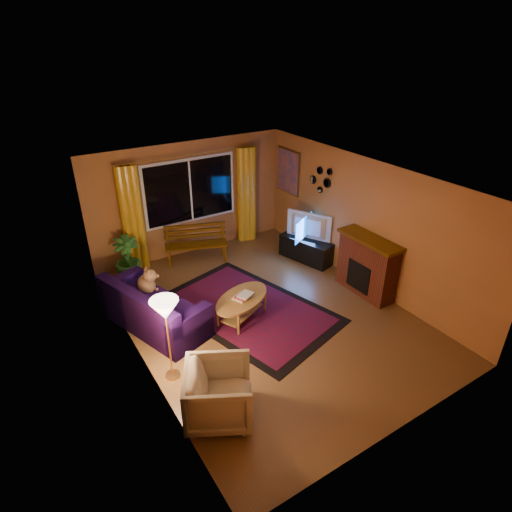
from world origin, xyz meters
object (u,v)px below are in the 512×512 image
floor_lamp (169,340)px  coffee_table (242,308)px  sofa (154,306)px  tv_console (306,250)px  armchair (219,391)px  bench (197,253)px

floor_lamp → coffee_table: 1.78m
coffee_table → sofa: bearing=155.2°
coffee_table → tv_console: (2.30, 1.13, 0.03)m
sofa → tv_console: (3.66, 0.50, -0.15)m
coffee_table → armchair: bearing=-128.4°
bench → sofa: sofa is taller
bench → floor_lamp: floor_lamp is taller
sofa → tv_console: sofa is taller
floor_lamp → tv_console: 4.31m
sofa → armchair: armchair is taller
floor_lamp → coffee_table: (1.59, 0.67, -0.44)m
tv_console → sofa: bearing=172.4°
sofa → armchair: size_ratio=2.30×
sofa → floor_lamp: 1.35m
coffee_table → tv_console: size_ratio=1.01×
bench → coffee_table: (-0.24, -2.35, 0.02)m
armchair → coffee_table: size_ratio=0.72×
coffee_table → bench: bearing=84.1°
armchair → floor_lamp: floor_lamp is taller
bench → floor_lamp: 3.57m
sofa → coffee_table: bearing=-43.0°
tv_console → coffee_table: bearing=-169.3°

